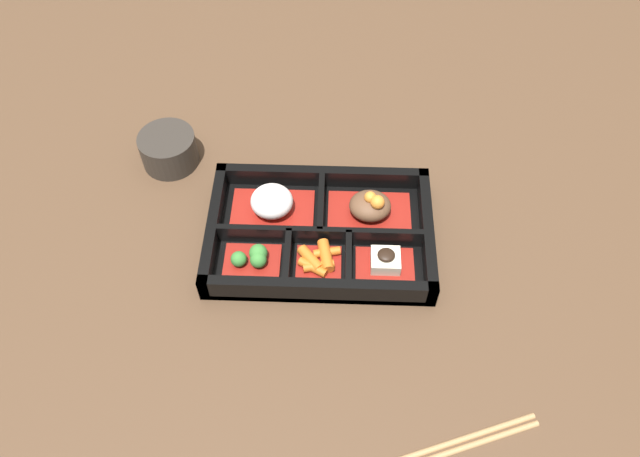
# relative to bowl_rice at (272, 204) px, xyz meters

# --- Properties ---
(ground_plane) EXTENTS (3.00, 3.00, 0.00)m
(ground_plane) POSITION_rel_bowl_rice_xyz_m (0.07, -0.04, -0.03)
(ground_plane) COLOR #4C3523
(bento_base) EXTENTS (0.30, 0.20, 0.01)m
(bento_base) POSITION_rel_bowl_rice_xyz_m (0.07, -0.04, -0.02)
(bento_base) COLOR black
(bento_base) RESTS_ON ground_plane
(bento_rim) EXTENTS (0.30, 0.20, 0.04)m
(bento_rim) POSITION_rel_bowl_rice_xyz_m (0.07, -0.04, -0.01)
(bento_rim) COLOR black
(bento_rim) RESTS_ON ground_plane
(bowl_rice) EXTENTS (0.12, 0.08, 0.04)m
(bowl_rice) POSITION_rel_bowl_rice_xyz_m (0.00, 0.00, 0.00)
(bowl_rice) COLOR maroon
(bowl_rice) RESTS_ON bento_base
(bowl_stew) EXTENTS (0.12, 0.08, 0.05)m
(bowl_stew) POSITION_rel_bowl_rice_xyz_m (0.14, -0.00, -0.00)
(bowl_stew) COLOR maroon
(bowl_stew) RESTS_ON bento_base
(bowl_greens) EXTENTS (0.07, 0.05, 0.03)m
(bowl_greens) POSITION_rel_bowl_rice_xyz_m (-0.02, -0.09, -0.01)
(bowl_greens) COLOR maroon
(bowl_greens) RESTS_ON bento_base
(bowl_carrots) EXTENTS (0.06, 0.06, 0.02)m
(bowl_carrots) POSITION_rel_bowl_rice_xyz_m (0.07, -0.08, -0.01)
(bowl_carrots) COLOR maroon
(bowl_carrots) RESTS_ON bento_base
(bowl_tofu) EXTENTS (0.08, 0.05, 0.03)m
(bowl_tofu) POSITION_rel_bowl_rice_xyz_m (0.15, -0.09, -0.01)
(bowl_tofu) COLOR maroon
(bowl_tofu) RESTS_ON bento_base
(tea_cup) EXTENTS (0.08, 0.08, 0.05)m
(tea_cup) POSITION_rel_bowl_rice_xyz_m (-0.16, 0.10, -0.00)
(tea_cup) COLOR #2D2823
(tea_cup) RESTS_ON ground_plane
(chopsticks) EXTENTS (0.21, 0.09, 0.01)m
(chopsticks) POSITION_rel_bowl_rice_xyz_m (0.22, -0.32, -0.03)
(chopsticks) COLOR #A87F51
(chopsticks) RESTS_ON ground_plane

